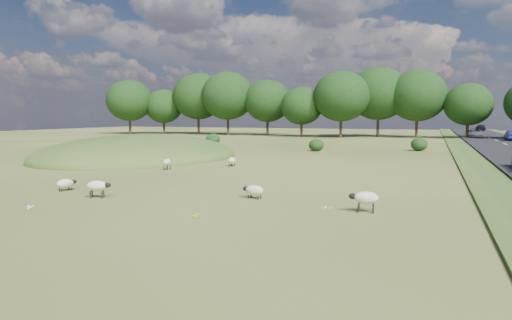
# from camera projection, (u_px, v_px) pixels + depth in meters

# --- Properties ---
(ground) EXTENTS (160.00, 160.00, 0.00)m
(ground) POSITION_uv_depth(u_px,v_px,m) (297.00, 154.00, 42.97)
(ground) COLOR #39541A
(ground) RESTS_ON ground
(mound) EXTENTS (16.00, 20.00, 4.00)m
(mound) POSITION_uv_depth(u_px,v_px,m) (140.00, 157.00, 39.84)
(mound) COLOR #33561E
(mound) RESTS_ON ground
(treeline) EXTENTS (96.28, 14.66, 11.70)m
(treeline) POSITION_uv_depth(u_px,v_px,m) (350.00, 98.00, 75.61)
(treeline) COLOR black
(treeline) RESTS_ON ground
(shrubs) EXTENTS (25.51, 6.08, 1.45)m
(shrubs) POSITION_uv_depth(u_px,v_px,m) (303.00, 142.00, 50.28)
(shrubs) COLOR black
(shrubs) RESTS_ON ground
(sheep_0) EXTENTS (1.09, 0.63, 0.61)m
(sheep_0) POSITION_uv_depth(u_px,v_px,m) (254.00, 190.00, 20.12)
(sheep_0) COLOR beige
(sheep_0) RESTS_ON ground
(sheep_1) EXTENTS (0.61, 1.16, 0.66)m
(sheep_1) POSITION_uv_depth(u_px,v_px,m) (232.00, 161.00, 32.82)
(sheep_1) COLOR beige
(sheep_1) RESTS_ON ground
(sheep_2) EXTENTS (1.13, 0.74, 0.78)m
(sheep_2) POSITION_uv_depth(u_px,v_px,m) (97.00, 186.00, 20.26)
(sheep_2) COLOR beige
(sheep_2) RESTS_ON ground
(sheep_3) EXTENTS (0.56, 1.08, 0.76)m
(sheep_3) POSITION_uv_depth(u_px,v_px,m) (167.00, 162.00, 30.69)
(sheep_3) COLOR beige
(sheep_3) RESTS_ON ground
(sheep_4) EXTENTS (1.13, 0.56, 0.81)m
(sheep_4) POSITION_uv_depth(u_px,v_px,m) (365.00, 198.00, 17.25)
(sheep_4) COLOR beige
(sheep_4) RESTS_ON ground
(sheep_5) EXTENTS (0.68, 1.07, 0.59)m
(sheep_5) POSITION_uv_depth(u_px,v_px,m) (66.00, 183.00, 22.19)
(sheep_5) COLOR beige
(sheep_5) RESTS_ON ground
(car_0) EXTENTS (1.41, 4.03, 1.33)m
(car_0) POSITION_uv_depth(u_px,v_px,m) (512.00, 136.00, 61.45)
(car_0) COLOR navy
(car_0) RESTS_ON road
(car_3) EXTENTS (1.78, 4.37, 1.27)m
(car_3) POSITION_uv_depth(u_px,v_px,m) (481.00, 128.00, 101.30)
(car_3) COLOR black
(car_3) RESTS_ON road
(car_5) EXTENTS (2.22, 4.81, 1.34)m
(car_5) POSITION_uv_depth(u_px,v_px,m) (475.00, 133.00, 70.90)
(car_5) COLOR silver
(car_5) RESTS_ON road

